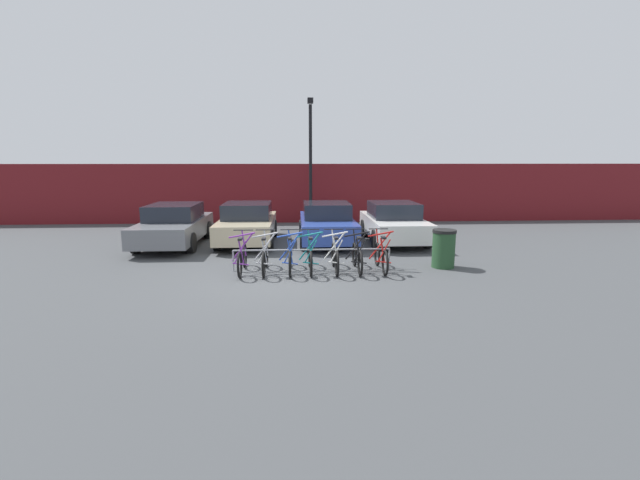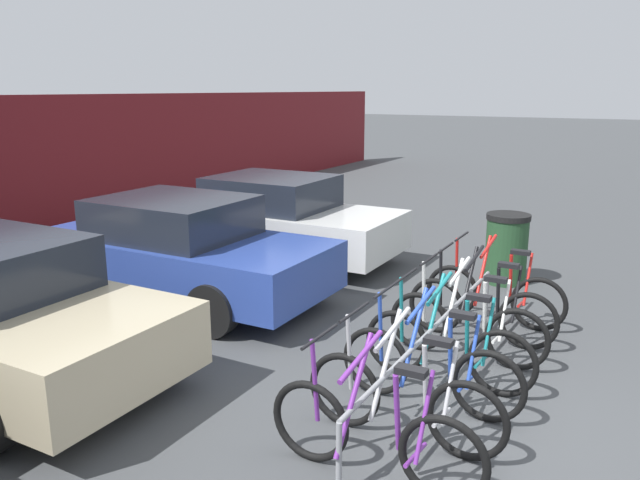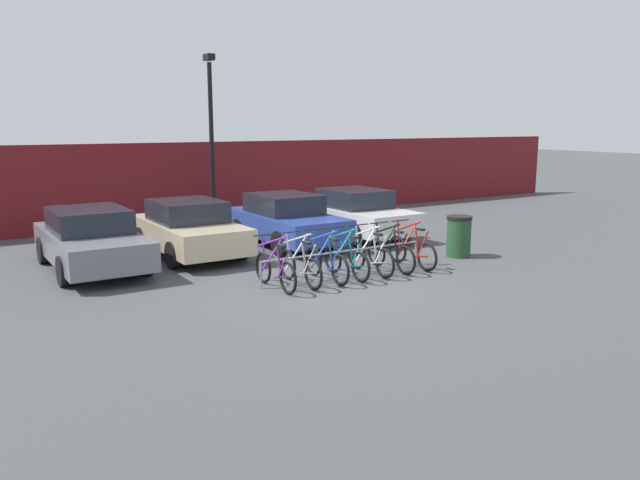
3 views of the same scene
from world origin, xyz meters
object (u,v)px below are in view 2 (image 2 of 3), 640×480
(bicycle_purple, at_px, (373,433))
(bicycle_silver, at_px, (403,399))
(bicycle_blue, at_px, (429,368))
(bicycle_black, at_px, (481,309))
(car_blue, at_px, (179,250))
(bicycle_white, at_px, (466,326))
(bicycle_teal, at_px, (447,347))
(bicycle_red, at_px, (494,293))
(trash_bin, at_px, (506,248))
(bike_rack, at_px, (435,332))
(car_white, at_px, (276,219))

(bicycle_purple, distance_m, bicycle_silver, 0.58)
(bicycle_silver, relative_size, bicycle_blue, 1.00)
(bicycle_black, height_order, car_blue, car_blue)
(bicycle_white, bearing_deg, bicycle_teal, -177.07)
(bicycle_red, xyz_separation_m, trash_bin, (1.75, 0.25, 0.14))
(bicycle_blue, relative_size, bicycle_red, 1.00)
(bicycle_purple, xyz_separation_m, trash_bin, (5.36, 0.25, 0.14))
(bicycle_teal, height_order, bicycle_red, same)
(bicycle_silver, distance_m, bicycle_red, 3.02)
(bike_rack, distance_m, bicycle_black, 1.19)
(bicycle_purple, height_order, trash_bin, bicycle_purple)
(bicycle_purple, height_order, bicycle_blue, same)
(car_blue, height_order, trash_bin, car_blue)
(bicycle_blue, height_order, bicycle_black, same)
(bicycle_blue, relative_size, bicycle_teal, 1.00)
(bicycle_purple, relative_size, bicycle_blue, 1.00)
(bicycle_white, distance_m, bicycle_black, 0.58)
(bicycle_blue, xyz_separation_m, bicycle_white, (1.17, 0.00, 0.00))
(bicycle_blue, bearing_deg, bike_rack, 12.81)
(bicycle_teal, relative_size, car_white, 0.42)
(bicycle_black, bearing_deg, trash_bin, 5.28)
(bicycle_silver, relative_size, car_white, 0.42)
(car_blue, distance_m, trash_bin, 4.70)
(car_blue, xyz_separation_m, car_white, (2.36, -0.03, -0.00))
(bike_rack, xyz_separation_m, bicycle_red, (1.80, -0.15, -0.11))
(bicycle_black, relative_size, bicycle_red, 1.00)
(bicycle_blue, height_order, car_blue, car_blue)
(bicycle_blue, xyz_separation_m, bicycle_teal, (0.52, 0.00, 0.00))
(bicycle_purple, relative_size, bicycle_black, 1.00)
(trash_bin, bearing_deg, bike_rack, -178.30)
(bicycle_blue, xyz_separation_m, bicycle_black, (1.75, 0.00, 0.00))
(bike_rack, bearing_deg, trash_bin, 1.70)
(bike_rack, relative_size, bicycle_blue, 2.43)
(bicycle_silver, height_order, car_blue, car_blue)
(bicycle_silver, xyz_separation_m, bicycle_white, (1.81, 0.00, 0.00))
(bike_rack, relative_size, car_white, 1.02)
(bike_rack, height_order, bicycle_red, bicycle_red)
(bicycle_white, distance_m, trash_bin, 2.97)
(trash_bin, bearing_deg, bicycle_silver, -176.96)
(bicycle_teal, xyz_separation_m, bicycle_red, (1.86, 0.00, 0.00))
(car_blue, bearing_deg, bicycle_red, -73.94)
(bicycle_black, bearing_deg, bicycle_purple, 179.18)
(bicycle_blue, relative_size, bicycle_white, 1.00)
(bicycle_blue, distance_m, bicycle_teal, 0.52)
(bicycle_purple, xyz_separation_m, bicycle_silver, (0.58, 0.00, 0.00))
(bicycle_silver, bearing_deg, bicycle_purple, 176.76)
(bicycle_white, bearing_deg, bicycle_purple, -177.07)
(bicycle_white, xyz_separation_m, trash_bin, (2.96, 0.25, 0.14))
(bicycle_silver, xyz_separation_m, car_blue, (1.88, 3.96, 0.31))
(bicycle_purple, xyz_separation_m, bicycle_blue, (1.23, 0.00, 0.00))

